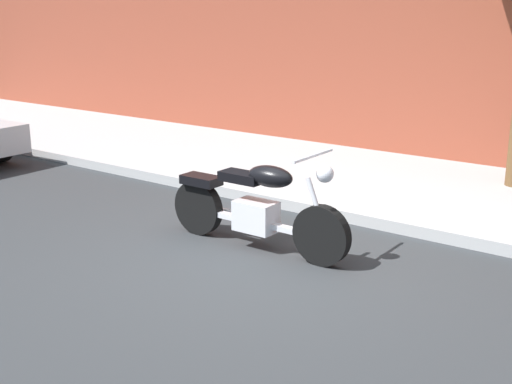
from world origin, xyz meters
TOP-DOWN VIEW (x-y plane):
  - ground_plane at (0.00, 0.00)m, footprint 60.00×60.00m
  - sidewalk at (0.00, 3.26)m, footprint 24.81×3.37m
  - motorcycle at (-0.33, 0.27)m, footprint 2.21×0.70m

SIDE VIEW (x-z plane):
  - ground_plane at x=0.00m, z-range 0.00..0.00m
  - sidewalk at x=0.00m, z-range 0.00..0.14m
  - motorcycle at x=-0.33m, z-range -0.10..1.01m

